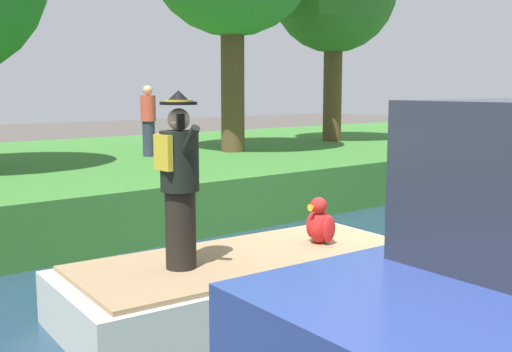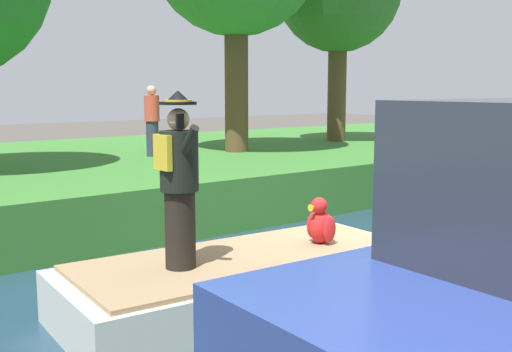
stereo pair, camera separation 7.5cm
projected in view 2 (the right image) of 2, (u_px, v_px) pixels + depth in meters
ground_plane at (365, 282)px, 8.29m from camera, size 80.00×80.00×0.00m
canal_water at (365, 278)px, 8.28m from camera, size 5.96×48.00×0.10m
grass_bank_near at (108, 177)px, 14.36m from camera, size 9.89×48.00×1.04m
boat at (248, 282)px, 7.00m from camera, size 2.11×4.32×0.61m
person_pirate at (179, 181)px, 6.35m from camera, size 0.61×0.42×1.85m
parrot_plush at (321, 223)px, 7.47m from camera, size 0.36×0.35×0.57m
person_bystander at (152, 121)px, 13.95m from camera, size 0.34×0.34×1.60m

